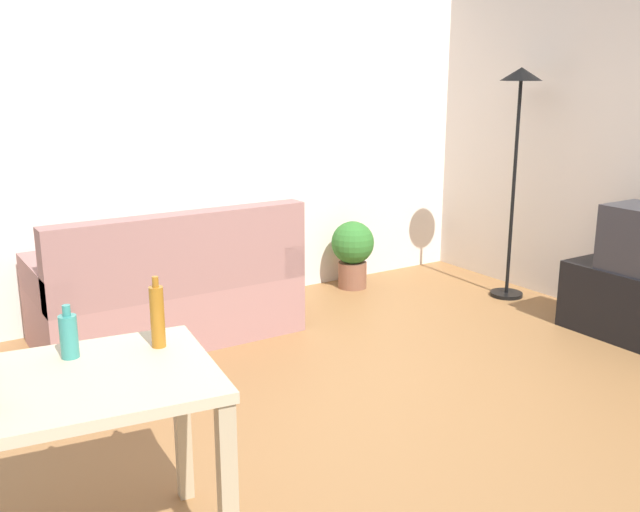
% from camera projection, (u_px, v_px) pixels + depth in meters
% --- Properties ---
extents(ground_plane, '(5.20, 4.40, 0.02)m').
position_uv_depth(ground_plane, '(355.00, 415.00, 3.80)').
color(ground_plane, olive).
extents(wall_rear, '(5.20, 0.10, 2.70)m').
position_uv_depth(wall_rear, '(184.00, 131.00, 5.25)').
color(wall_rear, silver).
rests_on(wall_rear, ground_plane).
extents(couch, '(1.71, 0.84, 0.92)m').
position_uv_depth(couch, '(169.00, 296.00, 4.79)').
color(couch, '#996B66').
rests_on(couch, ground_plane).
extents(torchiere_lamp, '(0.32, 0.32, 1.81)m').
position_uv_depth(torchiere_lamp, '(518.00, 121.00, 5.45)').
color(torchiere_lamp, black).
rests_on(torchiere_lamp, ground_plane).
extents(desk, '(1.28, 0.86, 0.76)m').
position_uv_depth(desk, '(38.00, 414.00, 2.39)').
color(desk, '#C6B28E').
rests_on(desk, ground_plane).
extents(potted_plant, '(0.36, 0.36, 0.57)m').
position_uv_depth(potted_plant, '(353.00, 250.00, 5.95)').
color(potted_plant, brown).
rests_on(potted_plant, ground_plane).
extents(bottle_tall, '(0.07, 0.07, 0.20)m').
position_uv_depth(bottle_tall, '(69.00, 335.00, 2.57)').
color(bottle_tall, teal).
rests_on(bottle_tall, desk).
extents(bottle_amber, '(0.05, 0.05, 0.28)m').
position_uv_depth(bottle_amber, '(157.00, 316.00, 2.66)').
color(bottle_amber, '#9E6019').
rests_on(bottle_amber, desk).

